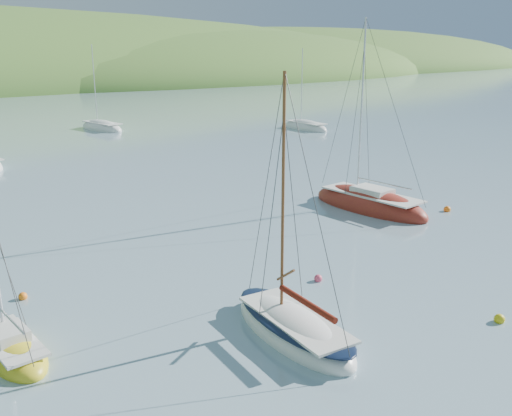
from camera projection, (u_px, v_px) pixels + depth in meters
ground at (407, 303)px, 24.17m from camera, size 700.00×700.00×0.00m
daysailer_white at (293, 329)px, 21.50m from camera, size 3.39×7.04×10.41m
sloop_red at (369, 205)px, 38.17m from camera, size 3.26×9.07×13.33m
sailboat_yellow at (11, 349)px, 20.17m from camera, size 2.06×4.93×6.47m
distant_sloop_b at (102, 128)px, 74.47m from camera, size 3.84×8.49×11.70m
distant_sloop_d at (305, 128)px, 74.99m from camera, size 3.28×8.01×11.19m
mooring_buoys at (365, 259)px, 28.82m from camera, size 26.62×14.46×0.46m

